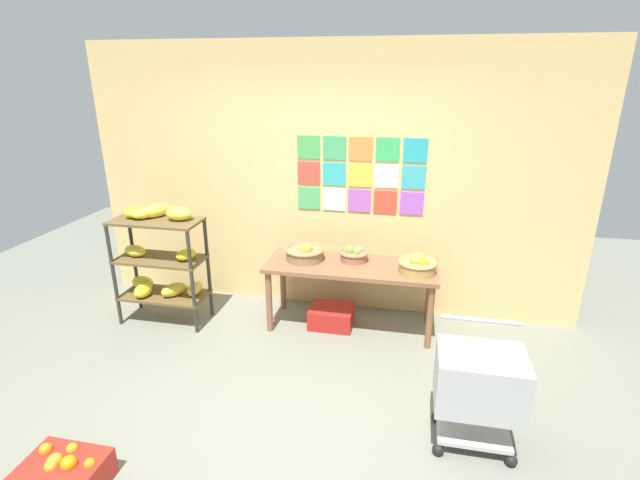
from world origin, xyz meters
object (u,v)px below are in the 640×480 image
fruit_basket_back_left (305,253)px  orange_crate_foreground (62,476)px  display_table (351,272)px  fruit_basket_left (418,264)px  shopping_cart (479,383)px  banana_shelf_unit (160,255)px  produce_crate_under_table (331,316)px  fruit_basket_back_right (354,255)px

fruit_basket_back_left → orange_crate_foreground: size_ratio=0.81×
display_table → fruit_basket_back_left: (-0.47, 0.03, 0.15)m
fruit_basket_left → orange_crate_foreground: (-2.06, -2.22, -0.65)m
fruit_basket_back_left → shopping_cart: size_ratio=0.46×
fruit_basket_back_left → orange_crate_foreground: fruit_basket_back_left is taller
banana_shelf_unit → fruit_basket_left: banana_shelf_unit is taller
banana_shelf_unit → fruit_basket_left: (2.51, 0.15, 0.05)m
fruit_basket_back_left → produce_crate_under_table: fruit_basket_back_left is taller
banana_shelf_unit → fruit_basket_back_left: banana_shelf_unit is taller
banana_shelf_unit → fruit_basket_back_right: 1.93m
banana_shelf_unit → shopping_cart: banana_shelf_unit is taller
display_table → fruit_basket_left: bearing=-6.5°
banana_shelf_unit → fruit_basket_back_left: (1.42, 0.25, 0.04)m
display_table → fruit_basket_back_right: 0.18m
display_table → fruit_basket_back_left: 0.49m
fruit_basket_left → produce_crate_under_table: bearing=176.2°
produce_crate_under_table → fruit_basket_left: bearing=-3.8°
produce_crate_under_table → shopping_cart: bearing=-48.1°
produce_crate_under_table → orange_crate_foreground: size_ratio=0.89×
display_table → shopping_cart: shopping_cart is taller
banana_shelf_unit → display_table: (1.89, 0.22, -0.12)m
fruit_basket_back_left → shopping_cart: 2.09m
display_table → shopping_cart: (1.05, -1.39, -0.11)m
banana_shelf_unit → orange_crate_foreground: size_ratio=2.52×
banana_shelf_unit → orange_crate_foreground: (0.45, -2.07, -0.60)m
produce_crate_under_table → orange_crate_foreground: (-1.25, -2.28, 0.00)m
shopping_cart → orange_crate_foreground: bearing=-161.5°
shopping_cart → fruit_basket_back_left: bearing=135.3°
display_table → fruit_basket_back_right: fruit_basket_back_right is taller
banana_shelf_unit → fruit_basket_back_right: banana_shelf_unit is taller
shopping_cart → fruit_basket_left: bearing=106.4°
fruit_basket_left → produce_crate_under_table: size_ratio=0.83×
orange_crate_foreground → fruit_basket_left: bearing=47.2°
banana_shelf_unit → fruit_basket_left: size_ratio=3.43×
banana_shelf_unit → fruit_basket_back_left: 1.44m
display_table → fruit_basket_left: size_ratio=4.64×
banana_shelf_unit → orange_crate_foreground: 2.20m
fruit_basket_back_right → shopping_cart: 1.84m
display_table → fruit_basket_left: 0.65m
banana_shelf_unit → shopping_cart: 3.17m
produce_crate_under_table → banana_shelf_unit: bearing=-173.1°
fruit_basket_back_right → shopping_cart: shopping_cart is taller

